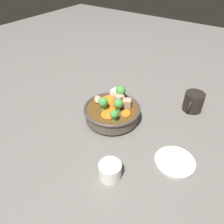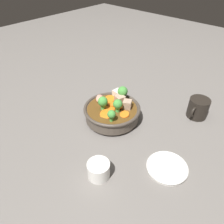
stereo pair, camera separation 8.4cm
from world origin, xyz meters
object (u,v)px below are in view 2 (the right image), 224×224
at_px(dark_mug, 198,108).
at_px(tea_cup, 99,170).
at_px(stirfry_bowl, 112,111).
at_px(side_saucer, 167,168).

bearing_deg(dark_mug, tea_cup, -10.49).
relative_size(tea_cup, dark_mug, 0.67).
xyz_separation_m(stirfry_bowl, tea_cup, (0.22, 0.15, -0.02)).
height_order(stirfry_bowl, tea_cup, stirfry_bowl).
distance_m(side_saucer, tea_cup, 0.21).
height_order(tea_cup, dark_mug, dark_mug).
bearing_deg(stirfry_bowl, tea_cup, 33.82).
height_order(side_saucer, dark_mug, dark_mug).
bearing_deg(tea_cup, stirfry_bowl, -146.18).
relative_size(side_saucer, dark_mug, 1.27).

